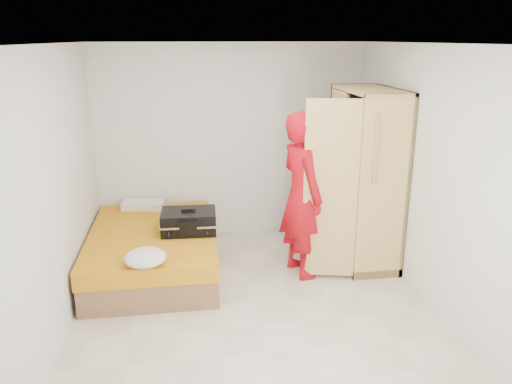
{
  "coord_description": "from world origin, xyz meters",
  "views": [
    {
      "loc": [
        -0.65,
        -4.61,
        2.65
      ],
      "look_at": [
        0.14,
        0.65,
        1.0
      ],
      "focal_mm": 35.0,
      "sensor_mm": 36.0,
      "label": 1
    }
  ],
  "objects": [
    {
      "name": "round_cushion",
      "position": [
        -1.06,
        0.0,
        0.58
      ],
      "size": [
        0.41,
        0.41,
        0.16
      ],
      "primitive_type": "ellipsoid",
      "color": "white",
      "rests_on": "bed"
    },
    {
      "name": "pillow",
      "position": [
        -1.2,
        1.75,
        0.55
      ],
      "size": [
        0.56,
        0.35,
        0.1
      ],
      "primitive_type": "cube",
      "rotation": [
        0.0,
        0.0,
        -0.16
      ],
      "color": "white",
      "rests_on": "bed"
    },
    {
      "name": "person",
      "position": [
        0.65,
        0.62,
        0.95
      ],
      "size": [
        0.62,
        0.79,
        1.9
      ],
      "primitive_type": "imported",
      "rotation": [
        0.0,
        0.0,
        1.84
      ],
      "color": "red",
      "rests_on": "ground"
    },
    {
      "name": "suitcase",
      "position": [
        -0.62,
        0.84,
        0.62
      ],
      "size": [
        0.66,
        0.51,
        0.28
      ],
      "rotation": [
        0.0,
        0.0,
        -0.05
      ],
      "color": "black",
      "rests_on": "bed"
    },
    {
      "name": "wardrobe",
      "position": [
        1.45,
        0.86,
        1.0
      ],
      "size": [
        1.16,
        1.2,
        2.1
      ],
      "color": "#E7C270",
      "rests_on": "ground"
    },
    {
      "name": "room",
      "position": [
        0.0,
        0.0,
        1.3
      ],
      "size": [
        4.0,
        4.02,
        2.6
      ],
      "color": "beige",
      "rests_on": "ground"
    },
    {
      "name": "bed",
      "position": [
        -1.05,
        0.9,
        0.25
      ],
      "size": [
        1.42,
        2.02,
        0.5
      ],
      "color": "#926642",
      "rests_on": "ground"
    }
  ]
}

